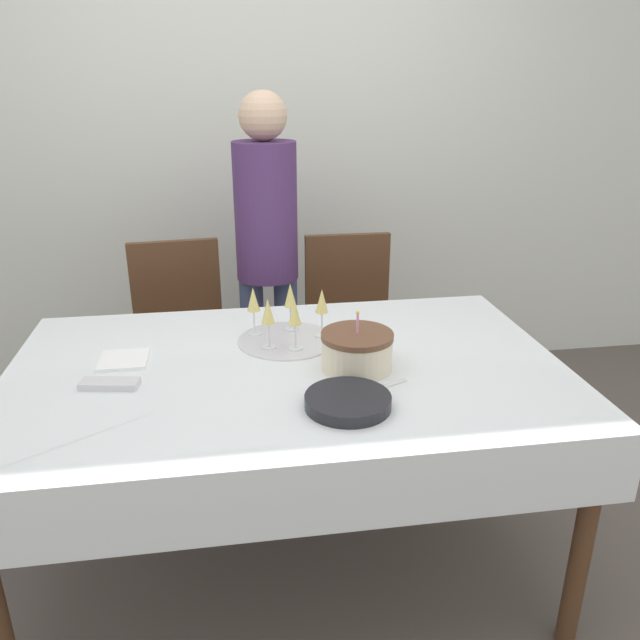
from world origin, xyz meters
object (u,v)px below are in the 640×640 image
at_px(plate_stack_main, 348,401).
at_px(dining_chair_far_right, 351,330).
at_px(birthday_cake, 357,351).
at_px(dining_chair_far_left, 181,340).
at_px(person_standing, 267,239).
at_px(champagne_tray, 286,321).

bearing_deg(plate_stack_main, dining_chair_far_right, 77.87).
bearing_deg(dining_chair_far_right, plate_stack_main, -102.13).
relative_size(dining_chair_far_right, birthday_cake, 4.24).
xyz_separation_m(birthday_cake, plate_stack_main, (-0.08, -0.24, -0.04)).
bearing_deg(birthday_cake, dining_chair_far_left, 123.38).
relative_size(birthday_cake, plate_stack_main, 0.93).
height_order(birthday_cake, person_standing, person_standing).
bearing_deg(plate_stack_main, champagne_tray, 103.63).
relative_size(dining_chair_far_left, champagne_tray, 2.82).
height_order(dining_chair_far_left, plate_stack_main, dining_chair_far_left).
bearing_deg(birthday_cake, champagne_tray, 127.89).
bearing_deg(plate_stack_main, person_standing, 95.59).
height_order(dining_chair_far_right, person_standing, person_standing).
distance_m(dining_chair_far_left, champagne_tray, 0.86).
bearing_deg(dining_chair_far_right, dining_chair_far_left, -179.97).
bearing_deg(birthday_cake, dining_chair_far_right, 79.31).
bearing_deg(dining_chair_far_left, champagne_tray, -58.43).
height_order(dining_chair_far_left, person_standing, person_standing).
relative_size(birthday_cake, person_standing, 0.14).
bearing_deg(dining_chair_far_left, plate_stack_main, -65.40).
bearing_deg(plate_stack_main, dining_chair_far_left, 114.60).
bearing_deg(person_standing, dining_chair_far_right, -15.43).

